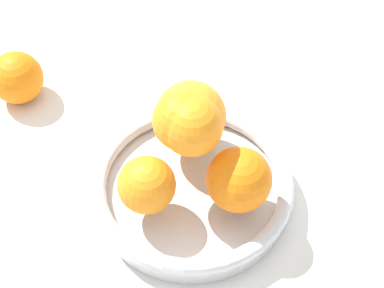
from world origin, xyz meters
The scene contains 4 objects.
ground_plane centered at (0.00, 0.00, 0.00)m, with size 4.00×4.00×0.00m, color silver.
fruit_bowl centered at (0.00, 0.00, 0.02)m, with size 0.24×0.24×0.04m.
orange_pile centered at (-0.01, 0.00, 0.10)m, with size 0.18×0.16×0.13m.
stray_orange centered at (-0.23, -0.17, 0.04)m, with size 0.07×0.07×0.07m, color orange.
Camera 1 is at (0.41, -0.14, 0.64)m, focal length 60.00 mm.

